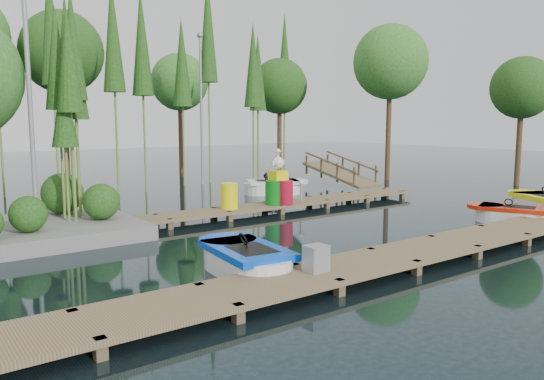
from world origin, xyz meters
TOP-DOWN VIEW (x-y plane):
  - ground_plane at (0.00, 0.00)m, footprint 90.00×90.00m
  - near_dock at (0.00, -4.50)m, footprint 18.00×1.50m
  - far_dock at (1.00, 2.50)m, footprint 15.00×1.20m
  - tree_screen at (-2.04, 10.60)m, footprint 34.42×18.53m
  - lamp_island at (-5.50, 2.50)m, footprint 0.30×0.30m
  - lamp_rear at (4.00, 11.00)m, footprint 0.30×0.30m
  - ramp at (9.00, 6.50)m, footprint 1.50×3.94m
  - boat_blue at (-2.76, -3.01)m, footprint 1.54×2.88m
  - boat_red at (6.80, -3.28)m, footprint 1.95×2.65m
  - boat_yellow_far at (-3.87, 6.30)m, footprint 2.47×1.28m
  - boat_white_far at (4.74, 6.10)m, footprint 3.03×2.28m
  - utility_cabinet at (-2.16, -4.50)m, footprint 0.41×0.35m
  - yellow_barrel at (0.27, 2.50)m, footprint 0.55×0.55m
  - drum_cluster at (2.18, 2.35)m, footprint 1.08×0.99m
  - seagull_post at (3.26, 2.50)m, footprint 0.45×0.25m

SIDE VIEW (x-z plane):
  - ground_plane at x=0.00m, z-range 0.00..0.00m
  - far_dock at x=1.00m, z-range -0.02..0.48m
  - near_dock at x=0.00m, z-range -0.02..0.48m
  - boat_red at x=6.80m, z-range -0.17..0.64m
  - boat_yellow_far at x=-3.87m, z-range -0.34..0.85m
  - boat_blue at x=-2.76m, z-range -0.20..0.73m
  - boat_white_far at x=4.74m, z-range -0.36..0.95m
  - utility_cabinet at x=-2.16m, z-range 0.30..0.80m
  - ramp at x=9.00m, z-range -0.16..1.33m
  - yellow_barrel at x=0.27m, z-range 0.30..1.12m
  - seagull_post at x=3.26m, z-range 0.43..1.15m
  - drum_cluster at x=2.18m, z-range -0.08..1.78m
  - lamp_island at x=-5.50m, z-range 0.64..7.89m
  - lamp_rear at x=4.00m, z-range 0.64..7.89m
  - tree_screen at x=-2.04m, z-range 0.96..11.27m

